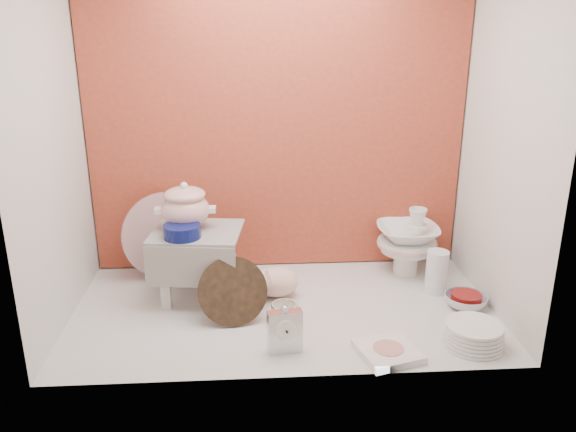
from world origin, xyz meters
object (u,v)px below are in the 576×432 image
dinner_plate_stack (474,335)px  porcelain_tower (407,241)px  blue_white_vase (180,251)px  mantel_clock (285,329)px  soup_tureen (185,205)px  step_stool (199,264)px  plush_pig (276,281)px  gold_rim_teacup (284,314)px  crystal_bowl (466,301)px  floral_platter (165,235)px

dinner_plate_stack → porcelain_tower: 0.69m
blue_white_vase → mantel_clock: size_ratio=1.42×
soup_tureen → dinner_plate_stack: (1.13, -0.51, -0.38)m
step_stool → porcelain_tower: 1.01m
plush_pig → gold_rim_teacup: size_ratio=2.26×
step_stool → plush_pig: (0.34, -0.02, -0.09)m
crystal_bowl → soup_tureen: bearing=170.4°
soup_tureen → plush_pig: soup_tureen is taller
soup_tureen → mantel_clock: soup_tureen is taller
mantel_clock → porcelain_tower: 0.93m
crystal_bowl → gold_rim_teacup: bearing=-172.2°
step_stool → mantel_clock: 0.60m
blue_white_vase → dinner_plate_stack: size_ratio=1.14×
dinner_plate_stack → porcelain_tower: (-0.09, 0.67, 0.12)m
soup_tureen → gold_rim_teacup: 0.64m
porcelain_tower → crystal_bowl: bearing=-65.1°
blue_white_vase → plush_pig: bearing=-28.1°
blue_white_vase → mantel_clock: blue_white_vase is taller
floral_platter → blue_white_vase: floral_platter is taller
step_stool → floral_platter: 0.32m
dinner_plate_stack → crystal_bowl: 0.31m
mantel_clock → gold_rim_teacup: mantel_clock is taller
gold_rim_teacup → dinner_plate_stack: bearing=-15.2°
floral_platter → gold_rim_teacup: floral_platter is taller
step_stool → dinner_plate_stack: 1.19m
plush_pig → gold_rim_teacup: (0.02, -0.26, -0.02)m
step_stool → porcelain_tower: bearing=18.1°
soup_tureen → gold_rim_teacup: soup_tureen is taller
floral_platter → porcelain_tower: floral_platter is taller
mantel_clock → dinner_plate_stack: mantel_clock is taller
step_stool → dinner_plate_stack: size_ratio=1.61×
mantel_clock → porcelain_tower: (0.64, 0.67, 0.07)m
soup_tureen → porcelain_tower: 1.08m
soup_tureen → floral_platter: (-0.13, 0.23, -0.22)m
plush_pig → crystal_bowl: size_ratio=1.39×
mantel_clock → crystal_bowl: bearing=11.6°
step_stool → floral_platter: size_ratio=0.92×
plush_pig → dinner_plate_stack: 0.87m
dinner_plate_stack → crystal_bowl: bearing=75.0°
soup_tureen → blue_white_vase: 0.35m
mantel_clock → blue_white_vase: bearing=114.6°
blue_white_vase → crystal_bowl: size_ratio=1.47×
step_stool → gold_rim_teacup: 0.47m
blue_white_vase → crystal_bowl: bearing=-17.2°
step_stool → plush_pig: step_stool is taller
mantel_clock → plush_pig: (-0.01, 0.46, -0.02)m
mantel_clock → crystal_bowl: (0.81, 0.30, -0.07)m
dinner_plate_stack → blue_white_vase: bearing=149.6°
step_stool → soup_tureen: 0.27m
porcelain_tower → mantel_clock: bearing=-133.4°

